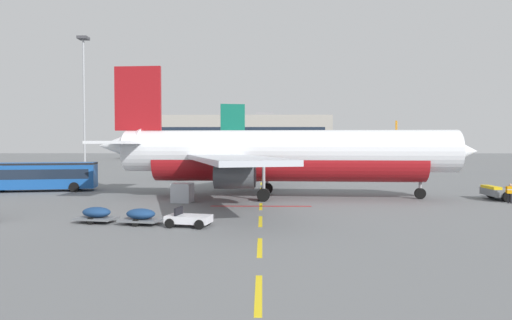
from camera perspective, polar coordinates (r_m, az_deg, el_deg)
ground at (r=57.31m, az=23.31°, el=-3.05°), size 400.00×400.00×0.00m
apron_paint_markings at (r=50.99m, az=0.70°, el=-3.49°), size 8.00×97.53×0.01m
airliner_foreground at (r=40.47m, az=3.23°, el=0.68°), size 34.81×34.55×12.20m
airliner_mid_left at (r=83.35m, az=6.25°, el=1.36°), size 34.98×34.33×12.30m
airliner_far_center at (r=128.25m, az=17.28°, el=1.48°), size 32.52×33.88×12.20m
apron_shuttle_bus at (r=51.49m, az=-26.61°, el=-1.70°), size 12.32×5.02×3.00m
fuel_service_truck at (r=63.08m, az=-9.94°, el=-0.98°), size 6.13×7.04×3.14m
baggage_train at (r=27.92m, az=-14.61°, el=-7.02°), size 8.72×3.22×1.14m
ground_crew_worker at (r=42.35m, az=29.98°, el=-3.62°), size 0.63×0.35×1.64m
uld_cargo_container at (r=37.93m, az=-9.48°, el=-4.20°), size 1.81×1.77×1.60m
apron_light_mast_near at (r=87.01m, az=-21.35°, el=8.69°), size 1.80×1.80×24.47m
terminal_satellite at (r=152.71m, az=-2.28°, el=2.84°), size 60.80×27.63×15.93m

